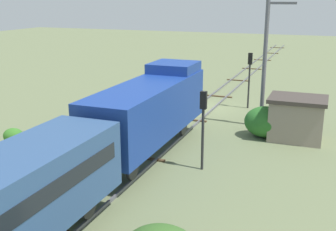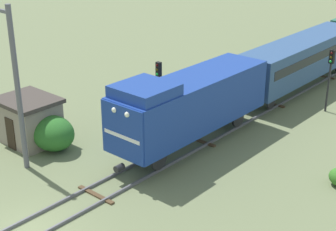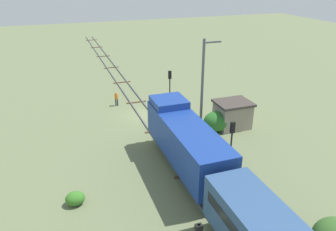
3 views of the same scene
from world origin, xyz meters
name	(u,v)px [view 3 (image 3 of 3)]	position (x,y,z in m)	size (l,w,h in m)	color
ground_plane	(146,115)	(0.00, 0.00, 0.00)	(146.53, 146.53, 0.00)	#66704C
railway_track	(146,115)	(0.00, 0.00, 0.07)	(2.40, 97.69, 0.16)	#595960
locomotive	(185,139)	(0.00, 11.31, 2.77)	(2.90, 11.60, 4.60)	navy
traffic_signal_near	(170,83)	(-3.20, -1.03, 3.10)	(0.32, 0.34, 4.47)	#262628
traffic_signal_mid	(232,137)	(-3.40, 12.45, 2.91)	(0.32, 0.34, 4.18)	#262628
worker_near_track	(116,98)	(2.40, -3.92, 1.00)	(0.38, 0.38, 1.70)	#262B38
catenary_mast	(203,80)	(-5.06, 3.59, 4.62)	(1.94, 0.28, 8.73)	#595960
relay_hut	(232,114)	(-7.50, 5.65, 1.39)	(3.50, 2.90, 2.74)	gray
bush_near	(217,121)	(-5.66, 5.90, 1.00)	(2.76, 2.26, 2.01)	#2B6926
bush_far	(75,198)	(8.60, 12.77, 0.48)	(1.32, 1.08, 0.96)	#387626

